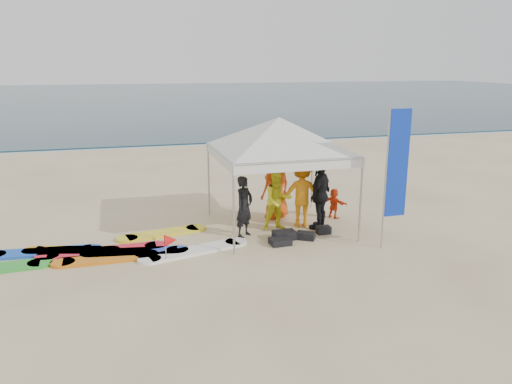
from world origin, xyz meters
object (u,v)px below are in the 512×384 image
object	(u,v)px
person_black_b	(320,194)
marker_pennant	(171,240)
feather_flag	(396,165)
canopy_tent	(279,118)
person_yellow	(278,200)
person_orange_a	(302,193)
person_seated	(334,203)
person_black_a	(244,207)
person_orange_b	(276,186)
surfboard_spread	(104,252)

from	to	relation	value
person_black_b	marker_pennant	world-z (taller)	person_black_b
feather_flag	canopy_tent	bearing A→B (deg)	135.69
person_yellow	canopy_tent	distance (m)	2.18
person_orange_a	feather_flag	distance (m)	2.83
person_seated	canopy_tent	size ratio (longest dim) A/B	0.19
person_yellow	person_black_b	xyz separation A→B (m)	(1.11, -0.23, 0.14)
marker_pennant	person_orange_a	bearing A→B (deg)	23.18
person_black_b	marker_pennant	distance (m)	4.33
person_black_a	person_yellow	world-z (taller)	person_yellow
person_seated	marker_pennant	distance (m)	5.30
marker_pennant	canopy_tent	bearing A→B (deg)	28.07
person_black_b	person_seated	size ratio (longest dim) A/B	2.17
person_black_a	marker_pennant	bearing A→B (deg)	171.65
person_yellow	person_seated	world-z (taller)	person_yellow
person_orange_a	person_orange_b	world-z (taller)	person_orange_b
person_seated	feather_flag	distance (m)	3.02
feather_flag	person_black_a	bearing A→B (deg)	152.31
person_yellow	person_black_b	bearing A→B (deg)	-14.95
person_yellow	canopy_tent	bearing A→B (deg)	62.81
person_orange_b	feather_flag	bearing A→B (deg)	100.94
person_black_a	person_orange_b	distance (m)	1.80
person_orange_a	person_black_b	xyz separation A→B (m)	(0.40, -0.33, 0.02)
person_orange_b	feather_flag	distance (m)	3.75
person_orange_b	marker_pennant	size ratio (longest dim) A/B	2.99
person_black_a	person_orange_b	bearing A→B (deg)	6.09
person_black_b	person_orange_b	world-z (taller)	person_orange_b
surfboard_spread	person_black_a	bearing A→B (deg)	4.89
canopy_tent	marker_pennant	bearing A→B (deg)	-151.93
canopy_tent	marker_pennant	size ratio (longest dim) A/B	7.11
person_yellow	canopy_tent	size ratio (longest dim) A/B	0.36
person_black_b	surfboard_spread	bearing A→B (deg)	-41.26
person_black_b	feather_flag	size ratio (longest dim) A/B	0.55
person_black_a	person_seated	distance (m)	3.02
person_orange_a	person_seated	xyz separation A→B (m)	(1.17, 0.44, -0.49)
person_black_b	marker_pennant	bearing A→B (deg)	-27.91
person_orange_a	person_orange_b	size ratio (longest dim) A/B	0.97
person_seated	person_black_b	bearing A→B (deg)	109.71
person_seated	surfboard_spread	bearing A→B (deg)	74.61
person_yellow	person_orange_a	world-z (taller)	person_orange_a
person_yellow	person_orange_a	distance (m)	0.73
person_orange_a	person_black_b	distance (m)	0.52
person_black_b	person_seated	world-z (taller)	person_black_b
person_orange_b	person_seated	xyz separation A→B (m)	(1.61, -0.44, -0.52)
person_orange_a	feather_flag	world-z (taller)	feather_flag
surfboard_spread	person_black_b	bearing A→B (deg)	3.69
person_black_a	person_black_b	distance (m)	2.12
person_orange_b	person_seated	bearing A→B (deg)	141.94
canopy_tent	surfboard_spread	world-z (taller)	canopy_tent
person_orange_a	feather_flag	bearing A→B (deg)	141.40
person_black_a	surfboard_spread	distance (m)	3.60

